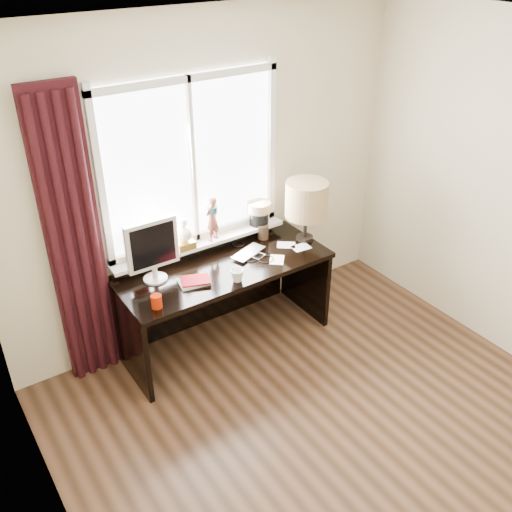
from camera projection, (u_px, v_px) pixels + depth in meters
floor at (369, 466)px, 3.73m from camera, size 3.50×4.00×0.00m
ceiling at (431, 51)px, 2.41m from camera, size 3.50×4.00×0.00m
wall_back at (208, 181)px, 4.50m from camera, size 3.50×0.00×2.60m
wall_left at (73, 448)px, 2.23m from camera, size 0.00×4.00×2.60m
laptop at (248, 253)px, 4.60m from camera, size 0.36×0.29×0.02m
mug at (237, 275)px, 4.24m from camera, size 0.14×0.13×0.10m
red_cup at (157, 301)px, 3.95m from camera, size 0.08×0.08×0.10m
window at (196, 187)px, 4.39m from camera, size 1.52×0.21×1.40m
curtain at (75, 246)px, 3.98m from camera, size 0.38×0.09×2.25m
desk at (218, 285)px, 4.66m from camera, size 1.70×0.70×0.75m
monitor at (152, 247)px, 4.14m from camera, size 0.40×0.18×0.49m
notebook_stack at (194, 281)px, 4.23m from camera, size 0.26×0.21×0.03m
brush_holder at (263, 232)px, 4.81m from camera, size 0.09×0.09×0.25m
icon_frame at (261, 225)px, 4.91m from camera, size 0.10×0.03×0.13m
table_lamp at (307, 200)px, 4.64m from camera, size 0.35×0.35×0.52m
loose_papers at (288, 250)px, 4.65m from camera, size 0.45×0.33×0.00m
desk_cables at (254, 255)px, 4.58m from camera, size 0.27×0.48×0.01m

